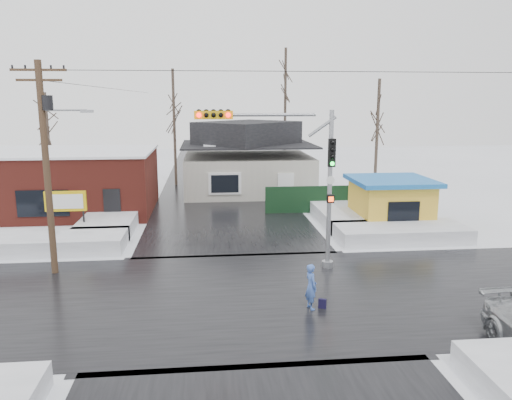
{
  "coord_description": "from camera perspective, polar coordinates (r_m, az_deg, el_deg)",
  "views": [
    {
      "loc": [
        -1.36,
        -17.98,
        7.43
      ],
      "look_at": [
        0.85,
        3.84,
        3.0
      ],
      "focal_mm": 35.0,
      "sensor_mm": 36.0,
      "label": 1
    }
  ],
  "objects": [
    {
      "name": "ground",
      "position": [
        19.5,
        -1.38,
        -10.98
      ],
      "size": [
        120.0,
        120.0,
        0.0
      ],
      "primitive_type": "plane",
      "color": "white",
      "rests_on": "ground"
    },
    {
      "name": "road_ns",
      "position": [
        19.5,
        -1.38,
        -10.95
      ],
      "size": [
        10.0,
        120.0,
        0.02
      ],
      "primitive_type": "cube",
      "color": "black",
      "rests_on": "ground"
    },
    {
      "name": "road_ew",
      "position": [
        19.5,
        -1.38,
        -10.95
      ],
      "size": [
        120.0,
        10.0,
        0.02
      ],
      "primitive_type": "cube",
      "color": "black",
      "rests_on": "ground"
    },
    {
      "name": "snowbank_nw",
      "position": [
        27.05,
        -22.04,
        -4.5
      ],
      "size": [
        7.0,
        3.0,
        0.8
      ],
      "primitive_type": "cube",
      "color": "white",
      "rests_on": "ground"
    },
    {
      "name": "snowbank_ne",
      "position": [
        27.95,
        16.21,
        -3.62
      ],
      "size": [
        7.0,
        3.0,
        0.8
      ],
      "primitive_type": "cube",
      "color": "white",
      "rests_on": "ground"
    },
    {
      "name": "snowbank_nside_w",
      "position": [
        31.31,
        -16.03,
        -2.01
      ],
      "size": [
        3.0,
        8.0,
        0.8
      ],
      "primitive_type": "cube",
      "color": "white",
      "rests_on": "ground"
    },
    {
      "name": "snowbank_nside_e",
      "position": [
        31.91,
        9.55,
        -1.47
      ],
      "size": [
        3.0,
        8.0,
        0.8
      ],
      "primitive_type": "cube",
      "color": "white",
      "rests_on": "ground"
    },
    {
      "name": "traffic_signal",
      "position": [
        21.49,
        4.44,
        3.65
      ],
      "size": [
        6.05,
        0.68,
        7.0
      ],
      "color": "gray",
      "rests_on": "ground"
    },
    {
      "name": "utility_pole",
      "position": [
        22.58,
        -22.75,
        4.65
      ],
      "size": [
        3.15,
        0.44,
        9.0
      ],
      "color": "#382619",
      "rests_on": "ground"
    },
    {
      "name": "brick_building",
      "position": [
        35.72,
        -21.39,
        2.01
      ],
      "size": [
        12.2,
        8.2,
        4.12
      ],
      "color": "maroon",
      "rests_on": "ground"
    },
    {
      "name": "marquee_sign",
      "position": [
        29.04,
        -20.93,
        -0.28
      ],
      "size": [
        2.2,
        0.21,
        2.55
      ],
      "color": "black",
      "rests_on": "ground"
    },
    {
      "name": "house",
      "position": [
        40.41,
        -0.98,
        4.58
      ],
      "size": [
        10.4,
        8.4,
        5.76
      ],
      "color": "beige",
      "rests_on": "ground"
    },
    {
      "name": "kiosk",
      "position": [
        30.6,
        15.12,
        -0.23
      ],
      "size": [
        4.6,
        4.6,
        2.88
      ],
      "color": "gold",
      "rests_on": "ground"
    },
    {
      "name": "fence",
      "position": [
        33.58,
        7.86,
        0.1
      ],
      "size": [
        8.0,
        0.12,
        1.8
      ],
      "primitive_type": "cube",
      "color": "black",
      "rests_on": "ground"
    },
    {
      "name": "tree_far_left",
      "position": [
        44.06,
        -9.44,
        11.95
      ],
      "size": [
        3.0,
        3.0,
        10.0
      ],
      "color": "#332821",
      "rests_on": "ground"
    },
    {
      "name": "tree_far_mid",
      "position": [
        46.62,
        3.4,
        14.0
      ],
      "size": [
        3.0,
        3.0,
        12.0
      ],
      "color": "#332821",
      "rests_on": "ground"
    },
    {
      "name": "tree_far_right",
      "position": [
        40.27,
        13.83,
        10.71
      ],
      "size": [
        3.0,
        3.0,
        9.0
      ],
      "color": "#332821",
      "rests_on": "ground"
    },
    {
      "name": "tree_far_west",
      "position": [
        43.86,
        -22.85,
        9.14
      ],
      "size": [
        3.0,
        3.0,
        8.0
      ],
      "color": "#332821",
      "rests_on": "ground"
    },
    {
      "name": "pedestrian",
      "position": [
        18.23,
        6.31,
        -9.85
      ],
      "size": [
        0.54,
        0.69,
        1.67
      ],
      "primitive_type": "imported",
      "rotation": [
        0.0,
        0.0,
        1.81
      ],
      "color": "#4163B6",
      "rests_on": "ground"
    },
    {
      "name": "shopping_bag",
      "position": [
        18.55,
        7.59,
        -11.71
      ],
      "size": [
        0.3,
        0.23,
        0.35
      ],
      "primitive_type": "cube",
      "rotation": [
        0.0,
        0.0,
        -0.43
      ],
      "color": "black",
      "rests_on": "ground"
    }
  ]
}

